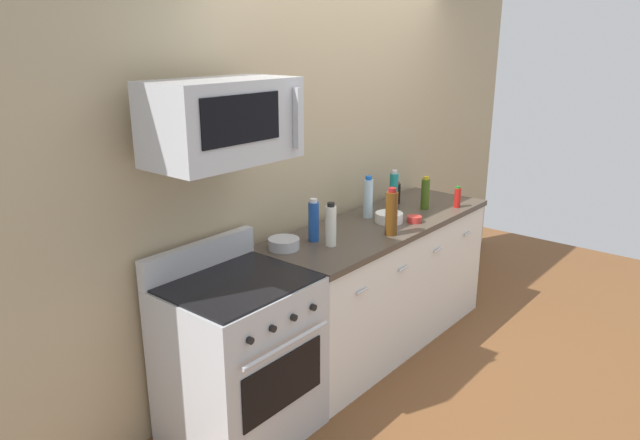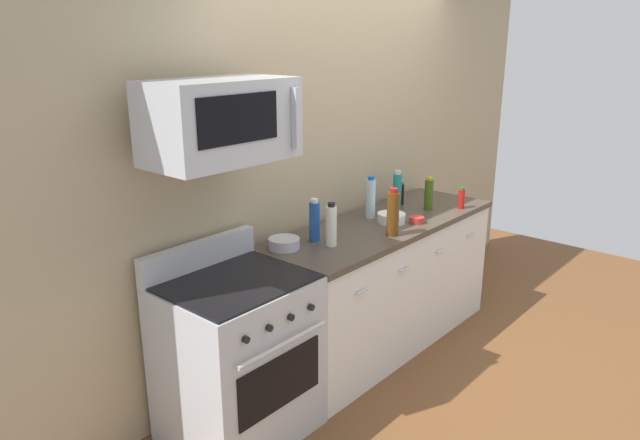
# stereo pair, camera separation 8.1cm
# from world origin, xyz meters

# --- Properties ---
(ground_plane) EXTENTS (6.06, 6.06, 0.00)m
(ground_plane) POSITION_xyz_m (0.00, 0.00, 0.00)
(ground_plane) COLOR brown
(back_wall) EXTENTS (5.05, 0.10, 2.70)m
(back_wall) POSITION_xyz_m (0.00, 0.41, 1.35)
(back_wall) COLOR tan
(back_wall) RESTS_ON ground_plane
(counter_unit) EXTENTS (1.96, 0.66, 0.92)m
(counter_unit) POSITION_xyz_m (0.00, -0.00, 0.46)
(counter_unit) COLOR silver
(counter_unit) RESTS_ON ground_plane
(range_oven) EXTENTS (0.76, 0.69, 1.07)m
(range_oven) POSITION_xyz_m (-1.36, 0.00, 0.47)
(range_oven) COLOR #B7BABF
(range_oven) RESTS_ON ground_plane
(microwave) EXTENTS (0.74, 0.44, 0.40)m
(microwave) POSITION_xyz_m (-1.36, 0.05, 1.75)
(microwave) COLOR #B7BABF
(bottle_hot_sauce_red) EXTENTS (0.05, 0.05, 0.16)m
(bottle_hot_sauce_red) POSITION_xyz_m (0.65, -0.23, 1.00)
(bottle_hot_sauce_red) COLOR #B21914
(bottle_hot_sauce_red) RESTS_ON countertop_slab
(bottle_vinegar_white) EXTENTS (0.07, 0.07, 0.27)m
(bottle_vinegar_white) POSITION_xyz_m (-0.61, -0.03, 1.05)
(bottle_vinegar_white) COLOR silver
(bottle_vinegar_white) RESTS_ON countertop_slab
(bottle_olive_oil) EXTENTS (0.06, 0.06, 0.25)m
(bottle_olive_oil) POSITION_xyz_m (0.46, -0.07, 1.04)
(bottle_olive_oil) COLOR #385114
(bottle_olive_oil) RESTS_ON countertop_slab
(bottle_sparkling_teal) EXTENTS (0.06, 0.06, 0.28)m
(bottle_sparkling_teal) POSITION_xyz_m (0.34, 0.13, 1.06)
(bottle_sparkling_teal) COLOR #197F7A
(bottle_sparkling_teal) RESTS_ON countertop_slab
(bottle_wine_amber) EXTENTS (0.08, 0.08, 0.31)m
(bottle_wine_amber) POSITION_xyz_m (-0.20, -0.20, 1.07)
(bottle_wine_amber) COLOR #59330F
(bottle_wine_amber) RESTS_ON countertop_slab
(bottle_soy_sauce_dark) EXTENTS (0.05, 0.05, 0.17)m
(bottle_soy_sauce_dark) POSITION_xyz_m (0.45, 0.17, 1.00)
(bottle_soy_sauce_dark) COLOR black
(bottle_soy_sauce_dark) RESTS_ON countertop_slab
(bottle_soda_blue) EXTENTS (0.07, 0.07, 0.27)m
(bottle_soda_blue) POSITION_xyz_m (-0.60, 0.11, 1.05)
(bottle_soda_blue) COLOR #1E4CA5
(bottle_soda_blue) RESTS_ON countertop_slab
(bottle_water_clear) EXTENTS (0.07, 0.07, 0.30)m
(bottle_water_clear) POSITION_xyz_m (0.02, 0.13, 1.06)
(bottle_water_clear) COLOR silver
(bottle_water_clear) RESTS_ON countertop_slab
(bowl_red_small) EXTENTS (0.10, 0.10, 0.04)m
(bowl_red_small) POSITION_xyz_m (0.13, -0.18, 0.94)
(bowl_red_small) COLOR #B72D28
(bowl_red_small) RESTS_ON countertop_slab
(bowl_steel_prep) EXTENTS (0.19, 0.19, 0.06)m
(bowl_steel_prep) POSITION_xyz_m (-0.83, 0.15, 0.95)
(bowl_steel_prep) COLOR #B2B5BA
(bowl_steel_prep) RESTS_ON countertop_slab
(bowl_white_ceramic) EXTENTS (0.19, 0.19, 0.07)m
(bowl_white_ceramic) POSITION_xyz_m (0.02, -0.05, 0.96)
(bowl_white_ceramic) COLOR white
(bowl_white_ceramic) RESTS_ON countertop_slab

